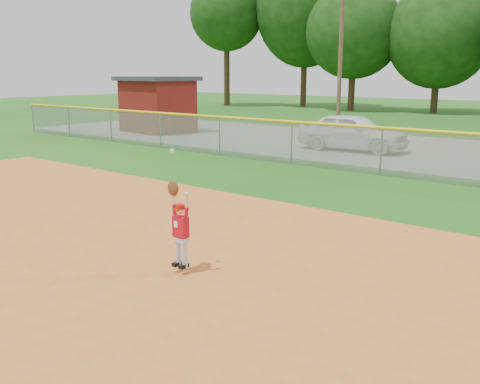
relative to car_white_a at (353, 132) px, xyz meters
name	(u,v)px	position (x,y,z in m)	size (l,w,h in m)	color
ground	(135,260)	(3.17, -14.32, -0.79)	(120.00, 120.00, 0.00)	#1D5613
parking_strip	(443,153)	(3.17, 1.68, -0.78)	(44.00, 10.00, 0.03)	gray
car_white_a	(353,132)	(0.00, 0.00, 0.00)	(1.80, 4.47, 1.52)	white
utility_shed	(157,104)	(-11.55, -0.09, 0.72)	(4.27, 3.50, 2.97)	#54110C
outfield_fence	(381,148)	(3.17, -4.32, 0.09)	(40.06, 0.10, 1.55)	gray
ballplayer	(180,225)	(4.25, -14.28, 0.04)	(0.46, 0.20, 1.89)	silver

